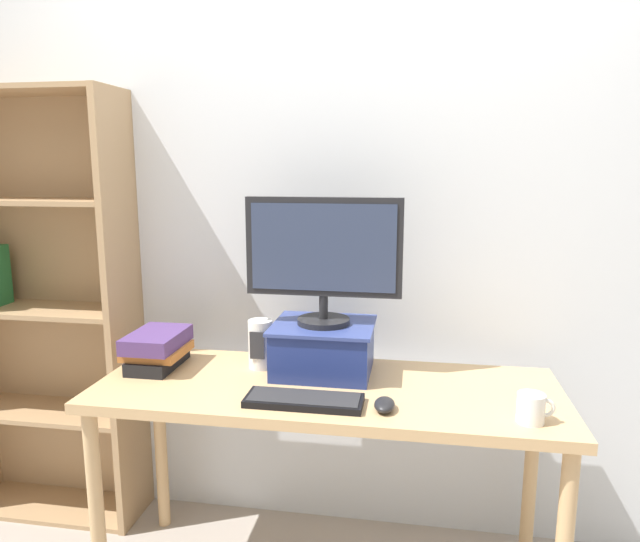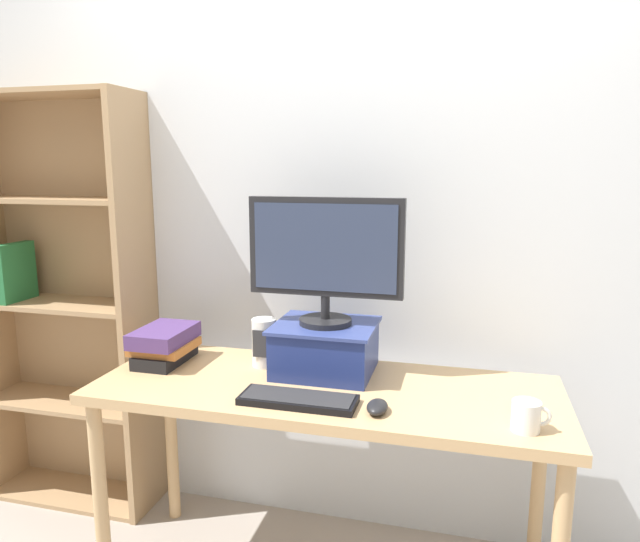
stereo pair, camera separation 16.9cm
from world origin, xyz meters
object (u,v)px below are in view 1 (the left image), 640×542
object	(u,v)px
book_stack	(157,349)
coffee_mug	(532,408)
bookshelf_unit	(39,307)
desk	(326,409)
computer_mouse	(385,405)
computer_monitor	(324,254)
riser_box	(324,346)
keyboard	(304,400)
desk_speaker	(261,344)

from	to	relation	value
book_stack	coffee_mug	distance (m)	1.31
bookshelf_unit	desk	bearing A→B (deg)	-13.28
bookshelf_unit	coffee_mug	bearing A→B (deg)	-14.30
desk	book_stack	world-z (taller)	book_stack
desk	computer_mouse	xyz separation A→B (m)	(0.21, -0.17, 0.11)
bookshelf_unit	computer_monitor	size ratio (longest dim) A/B	3.28
riser_box	computer_mouse	size ratio (longest dim) A/B	3.50
computer_mouse	coffee_mug	world-z (taller)	coffee_mug
book_stack	riser_box	bearing A→B (deg)	5.46
desk	coffee_mug	size ratio (longest dim) A/B	14.47
computer_mouse	book_stack	bearing A→B (deg)	164.19
riser_box	keyboard	bearing A→B (deg)	-92.71
computer_monitor	desk	bearing A→B (deg)	-76.45
desk	computer_mouse	distance (m)	0.29
desk	bookshelf_unit	size ratio (longest dim) A/B	0.87
keyboard	computer_mouse	distance (m)	0.25
desk	riser_box	xyz separation A→B (m)	(-0.03, 0.13, 0.18)
keyboard	book_stack	world-z (taller)	book_stack
computer_monitor	computer_mouse	world-z (taller)	computer_monitor
desk	coffee_mug	distance (m)	0.68
riser_box	computer_monitor	distance (m)	0.34
bookshelf_unit	computer_monitor	xyz separation A→B (m)	(1.27, -0.18, 0.29)
bookshelf_unit	book_stack	xyz separation A→B (m)	(0.65, -0.24, -0.07)
keyboard	computer_mouse	world-z (taller)	computer_mouse
keyboard	coffee_mug	world-z (taller)	coffee_mug
keyboard	book_stack	bearing A→B (deg)	158.53
desk	coffee_mug	bearing A→B (deg)	-16.35
desk	desk_speaker	size ratio (longest dim) A/B	8.75
desk	computer_monitor	size ratio (longest dim) A/B	2.86
desk_speaker	keyboard	bearing A→B (deg)	-53.28
bookshelf_unit	book_stack	world-z (taller)	bookshelf_unit
bookshelf_unit	computer_mouse	world-z (taller)	bookshelf_unit
book_stack	computer_mouse	bearing A→B (deg)	-15.81
desk	bookshelf_unit	world-z (taller)	bookshelf_unit
coffee_mug	bookshelf_unit	bearing A→B (deg)	165.70
desk	book_stack	xyz separation A→B (m)	(-0.65, 0.07, 0.16)
desk_speaker	desk	bearing A→B (deg)	-26.00
bookshelf_unit	computer_monitor	distance (m)	1.31
keyboard	desk	bearing A→B (deg)	75.26
desk	bookshelf_unit	distance (m)	1.35
book_stack	bookshelf_unit	bearing A→B (deg)	159.88
computer_monitor	desk_speaker	size ratio (longest dim) A/B	3.06
computer_mouse	desk_speaker	distance (m)	0.57
desk	computer_mouse	size ratio (longest dim) A/B	15.25
computer_monitor	keyboard	size ratio (longest dim) A/B	1.49
keyboard	computer_mouse	size ratio (longest dim) A/B	3.59
book_stack	computer_monitor	bearing A→B (deg)	5.32
coffee_mug	desk_speaker	distance (m)	0.96
keyboard	bookshelf_unit	bearing A→B (deg)	159.23
riser_box	computer_monitor	world-z (taller)	computer_monitor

